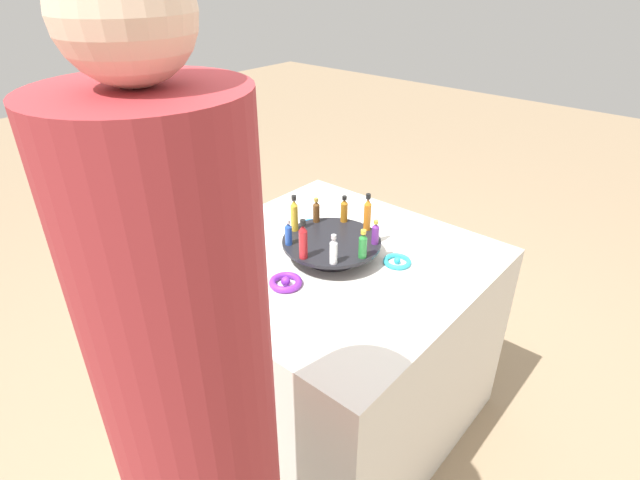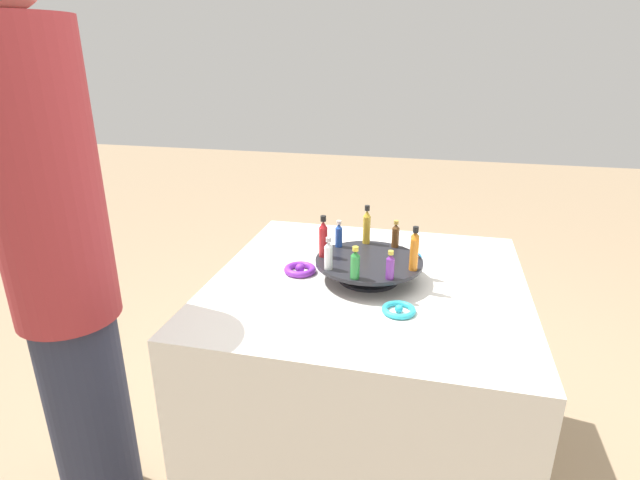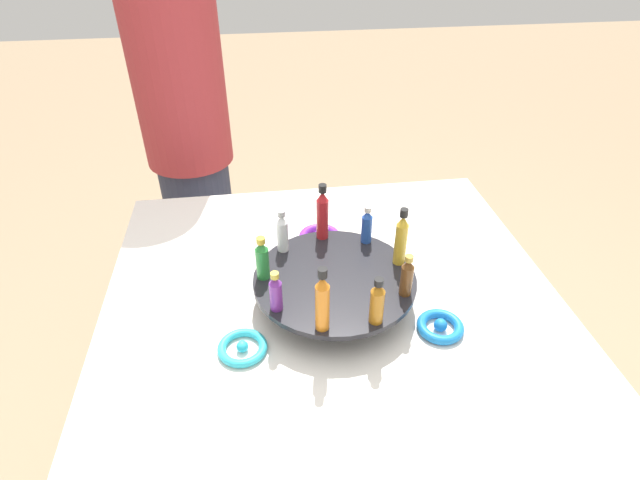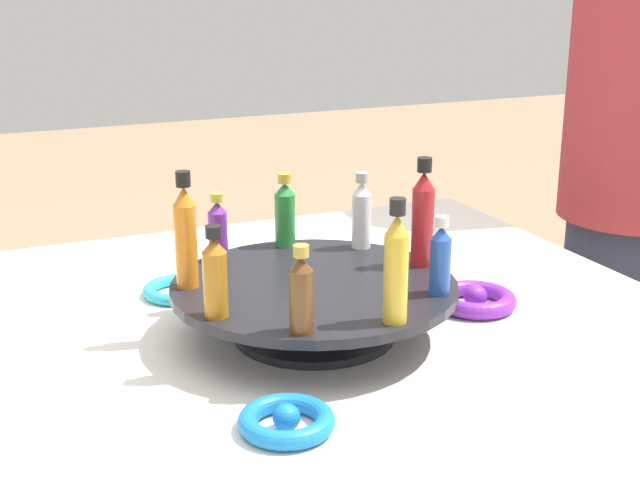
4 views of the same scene
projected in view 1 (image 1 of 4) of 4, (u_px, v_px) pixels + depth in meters
ground_plane at (329, 408)px, 2.20m from camera, size 12.00×12.00×0.00m
party_table at (330, 340)px, 2.01m from camera, size 1.03×1.03×0.78m
display_stand at (331, 246)px, 1.79m from camera, size 0.36×0.36×0.07m
bottle_green at (363, 245)px, 1.66m from camera, size 0.03×0.03×0.10m
bottle_purple at (375, 233)px, 1.74m from camera, size 0.03×0.03×0.09m
bottle_orange at (367, 214)px, 1.82m from camera, size 0.03×0.03×0.14m
bottle_amber at (344, 210)px, 1.89m from camera, size 0.03×0.03×0.11m
bottle_brown at (316, 211)px, 1.89m from camera, size 0.03×0.03×0.10m
bottle_gold at (294, 214)px, 1.82m from camera, size 0.03×0.03×0.14m
bottle_blue at (288, 233)px, 1.74m from camera, size 0.03×0.03×0.10m
bottle_red at (303, 241)px, 1.65m from camera, size 0.03×0.03×0.14m
bottle_clear at (334, 250)px, 1.62m from camera, size 0.03×0.03×0.11m
ribbon_bow_teal at (397, 261)px, 1.78m from camera, size 0.10×0.10×0.02m
ribbon_bow_blue at (311, 226)px, 2.01m from camera, size 0.10×0.10×0.03m
ribbon_bow_purple at (286, 282)px, 1.66m from camera, size 0.11×0.11×0.03m
person_figure at (201, 449)px, 0.98m from camera, size 0.30×0.30×1.77m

